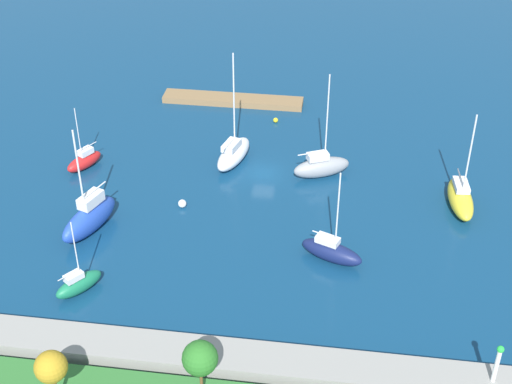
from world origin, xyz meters
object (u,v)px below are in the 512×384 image
harbor_beacon (498,361)px  sailboat_green_off_beacon (79,284)px  pier_dock (233,100)px  mooring_buoy_yellow (276,120)px  park_tree_west (51,367)px  sailboat_gray_lone_north (321,166)px  mooring_buoy_white (182,204)px  sailboat_white_far_north (233,153)px  sailboat_yellow_center_basin (460,198)px  sailboat_navy_east_end (331,251)px  sailboat_blue_lone_south (89,217)px  park_tree_mideast (200,358)px  sailboat_red_mid_basin (84,161)px

harbor_beacon → sailboat_green_off_beacon: bearing=-11.1°
pier_dock → sailboat_green_off_beacon: bearing=78.9°
mooring_buoy_yellow → park_tree_west: bearing=77.3°
sailboat_gray_lone_north → sailboat_green_off_beacon: bearing=-157.2°
park_tree_west → sailboat_gray_lone_north: (-17.51, -36.47, -3.70)m
harbor_beacon → mooring_buoy_white: harbor_beacon is taller
harbor_beacon → park_tree_west: size_ratio=0.72×
sailboat_white_far_north → harbor_beacon: bearing=-125.9°
park_tree_west → sailboat_white_far_north: 38.82m
sailboat_yellow_center_basin → sailboat_navy_east_end: (13.13, 10.86, -0.11)m
sailboat_navy_east_end → sailboat_blue_lone_south: bearing=-160.8°
park_tree_west → mooring_buoy_yellow: bearing=-102.7°
sailboat_yellow_center_basin → sailboat_white_far_north: sailboat_white_far_north is taller
sailboat_navy_east_end → mooring_buoy_white: 17.65m
sailboat_white_far_north → sailboat_yellow_center_basin: bearing=-87.6°
park_tree_west → sailboat_navy_east_end: (-19.50, -21.50, -3.93)m
sailboat_green_off_beacon → sailboat_yellow_center_basin: size_ratio=0.68×
pier_dock → park_tree_west: park_tree_west is taller
pier_dock → sailboat_navy_east_end: (-14.95, 31.62, 0.68)m
sailboat_yellow_center_basin → sailboat_blue_lone_south: bearing=-81.0°
park_tree_mideast → harbor_beacon: bearing=-168.5°
sailboat_gray_lone_north → sailboat_navy_east_end: sailboat_gray_lone_north is taller
harbor_beacon → sailboat_gray_lone_north: sailboat_gray_lone_north is taller
park_tree_mideast → mooring_buoy_yellow: (-0.19, -46.41, -5.07)m
sailboat_red_mid_basin → sailboat_blue_lone_south: (-4.61, 11.68, 0.71)m
harbor_beacon → sailboat_yellow_center_basin: size_ratio=0.33×
sailboat_green_off_beacon → sailboat_white_far_north: 26.46m
sailboat_white_far_north → mooring_buoy_white: 10.55m
park_tree_west → sailboat_green_off_beacon: 14.59m
sailboat_white_far_north → sailboat_gray_lone_north: bearing=-83.4°
sailboat_navy_east_end → mooring_buoy_yellow: size_ratio=16.04×
sailboat_gray_lone_north → sailboat_navy_east_end: bearing=-107.5°
sailboat_gray_lone_north → sailboat_white_far_north: bearing=146.7°
sailboat_yellow_center_basin → sailboat_white_far_north: size_ratio=0.83×
pier_dock → sailboat_navy_east_end: size_ratio=1.86×
sailboat_white_far_north → sailboat_red_mid_basin: bearing=116.6°
park_tree_mideast → sailboat_blue_lone_south: 26.41m
sailboat_green_off_beacon → sailboat_blue_lone_south: bearing=48.9°
harbor_beacon → sailboat_yellow_center_basin: bearing=-89.5°
park_tree_mideast → park_tree_west: bearing=10.7°
park_tree_west → park_tree_mideast: size_ratio=0.92×
harbor_beacon → sailboat_navy_east_end: sailboat_navy_east_end is taller
park_tree_west → sailboat_yellow_center_basin: (-32.63, -32.36, -3.82)m
park_tree_west → sailboat_yellow_center_basin: 46.11m
sailboat_red_mid_basin → mooring_buoy_white: bearing=94.1°
park_tree_mideast → mooring_buoy_white: 27.71m
sailboat_white_far_north → mooring_buoy_yellow: 11.15m
mooring_buoy_yellow → park_tree_mideast: bearing=89.8°
park_tree_mideast → sailboat_yellow_center_basin: (-21.92, -30.33, -4.20)m
sailboat_green_off_beacon → park_tree_west: bearing=-129.8°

